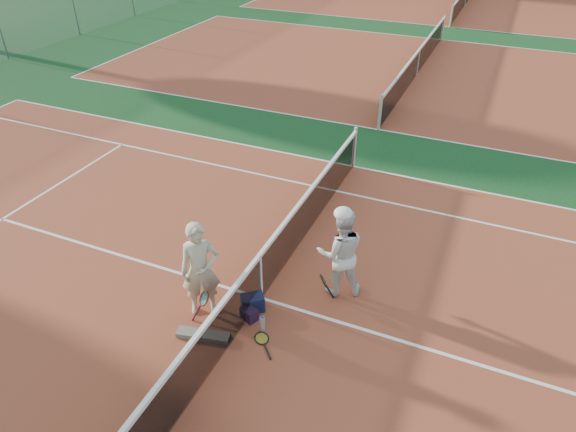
{
  "coord_description": "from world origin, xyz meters",
  "views": [
    {
      "loc": [
        3.19,
        -6.11,
        6.39
      ],
      "look_at": [
        0.0,
        1.21,
        1.05
      ],
      "focal_mm": 32.0,
      "sensor_mm": 36.0,
      "label": 1
    }
  ],
  "objects_px": {
    "net_main": "(260,277)",
    "player_a": "(200,270)",
    "racket_red": "(205,304)",
    "racket_black_held": "(323,288)",
    "racket_spare": "(262,338)",
    "sports_bag_purple": "(249,314)",
    "water_bottle": "(263,324)",
    "sports_bag_navy": "(253,303)",
    "player_b": "(341,253)"
  },
  "relations": [
    {
      "from": "player_a",
      "to": "water_bottle",
      "type": "relative_size",
      "value": 5.99
    },
    {
      "from": "player_b",
      "to": "sports_bag_navy",
      "type": "bearing_deg",
      "value": 15.24
    },
    {
      "from": "racket_red",
      "to": "player_a",
      "type": "bearing_deg",
      "value": 75.17
    },
    {
      "from": "racket_spare",
      "to": "net_main",
      "type": "bearing_deg",
      "value": -16.91
    },
    {
      "from": "racket_black_held",
      "to": "sports_bag_navy",
      "type": "xyz_separation_m",
      "value": [
        -1.04,
        -0.73,
        -0.12
      ]
    },
    {
      "from": "sports_bag_navy",
      "to": "racket_black_held",
      "type": "bearing_deg",
      "value": 34.87
    },
    {
      "from": "player_b",
      "to": "sports_bag_purple",
      "type": "height_order",
      "value": "player_b"
    },
    {
      "from": "sports_bag_purple",
      "to": "racket_black_held",
      "type": "bearing_deg",
      "value": 43.9
    },
    {
      "from": "player_b",
      "to": "racket_red",
      "type": "height_order",
      "value": "player_b"
    },
    {
      "from": "water_bottle",
      "to": "net_main",
      "type": "bearing_deg",
      "value": 117.87
    },
    {
      "from": "net_main",
      "to": "sports_bag_purple",
      "type": "xyz_separation_m",
      "value": [
        0.04,
        -0.54,
        -0.39
      ]
    },
    {
      "from": "player_a",
      "to": "racket_black_held",
      "type": "relative_size",
      "value": 3.24
    },
    {
      "from": "racket_black_held",
      "to": "racket_spare",
      "type": "relative_size",
      "value": 0.93
    },
    {
      "from": "racket_red",
      "to": "sports_bag_purple",
      "type": "height_order",
      "value": "racket_red"
    },
    {
      "from": "racket_spare",
      "to": "water_bottle",
      "type": "relative_size",
      "value": 2.0
    },
    {
      "from": "racket_red",
      "to": "net_main",
      "type": "bearing_deg",
      "value": -4.76
    },
    {
      "from": "net_main",
      "to": "racket_spare",
      "type": "bearing_deg",
      "value": -63.6
    },
    {
      "from": "racket_black_held",
      "to": "racket_spare",
      "type": "xyz_separation_m",
      "value": [
        -0.6,
        -1.29,
        -0.26
      ]
    },
    {
      "from": "player_a",
      "to": "sports_bag_navy",
      "type": "distance_m",
      "value": 1.13
    },
    {
      "from": "player_b",
      "to": "sports_bag_purple",
      "type": "distance_m",
      "value": 1.9
    },
    {
      "from": "player_a",
      "to": "player_b",
      "type": "bearing_deg",
      "value": 1.84
    },
    {
      "from": "sports_bag_navy",
      "to": "sports_bag_purple",
      "type": "relative_size",
      "value": 1.35
    },
    {
      "from": "player_b",
      "to": "racket_black_held",
      "type": "height_order",
      "value": "player_b"
    },
    {
      "from": "racket_black_held",
      "to": "sports_bag_navy",
      "type": "bearing_deg",
      "value": 0.81
    },
    {
      "from": "player_a",
      "to": "racket_red",
      "type": "relative_size",
      "value": 3.45
    },
    {
      "from": "player_b",
      "to": "sports_bag_navy",
      "type": "distance_m",
      "value": 1.77
    },
    {
      "from": "racket_spare",
      "to": "water_bottle",
      "type": "bearing_deg",
      "value": -23.13
    },
    {
      "from": "racket_red",
      "to": "sports_bag_purple",
      "type": "relative_size",
      "value": 1.81
    },
    {
      "from": "racket_red",
      "to": "racket_black_held",
      "type": "relative_size",
      "value": 0.94
    },
    {
      "from": "racket_black_held",
      "to": "sports_bag_purple",
      "type": "relative_size",
      "value": 1.93
    },
    {
      "from": "racket_spare",
      "to": "player_a",
      "type": "bearing_deg",
      "value": 36.18
    },
    {
      "from": "net_main",
      "to": "player_a",
      "type": "xyz_separation_m",
      "value": [
        -0.79,
        -0.64,
        0.39
      ]
    },
    {
      "from": "player_a",
      "to": "player_b",
      "type": "xyz_separation_m",
      "value": [
        1.98,
        1.41,
        -0.03
      ]
    },
    {
      "from": "racket_black_held",
      "to": "racket_red",
      "type": "bearing_deg",
      "value": 0.61
    },
    {
      "from": "racket_red",
      "to": "racket_spare",
      "type": "xyz_separation_m",
      "value": [
        1.12,
        -0.1,
        -0.25
      ]
    },
    {
      "from": "racket_red",
      "to": "racket_black_held",
      "type": "xyz_separation_m",
      "value": [
        1.72,
        1.19,
        0.02
      ]
    },
    {
      "from": "player_b",
      "to": "sports_bag_purple",
      "type": "xyz_separation_m",
      "value": [
        -1.16,
        -1.3,
        -0.75
      ]
    },
    {
      "from": "racket_black_held",
      "to": "racket_spare",
      "type": "bearing_deg",
      "value": 31.09
    },
    {
      "from": "player_b",
      "to": "racket_spare",
      "type": "xyz_separation_m",
      "value": [
        -0.77,
        -1.64,
        -0.85
      ]
    },
    {
      "from": "racket_red",
      "to": "racket_black_held",
      "type": "bearing_deg",
      "value": -18.28
    },
    {
      "from": "sports_bag_purple",
      "to": "water_bottle",
      "type": "relative_size",
      "value": 0.96
    },
    {
      "from": "player_b",
      "to": "racket_black_held",
      "type": "xyz_separation_m",
      "value": [
        -0.17,
        -0.35,
        -0.59
      ]
    },
    {
      "from": "net_main",
      "to": "sports_bag_purple",
      "type": "height_order",
      "value": "net_main"
    },
    {
      "from": "player_a",
      "to": "sports_bag_navy",
      "type": "height_order",
      "value": "player_a"
    },
    {
      "from": "racket_black_held",
      "to": "sports_bag_navy",
      "type": "relative_size",
      "value": 1.43
    },
    {
      "from": "racket_red",
      "to": "water_bottle",
      "type": "height_order",
      "value": "racket_red"
    },
    {
      "from": "player_a",
      "to": "sports_bag_navy",
      "type": "xyz_separation_m",
      "value": [
        0.77,
        0.34,
        -0.75
      ]
    },
    {
      "from": "racket_spare",
      "to": "sports_bag_purple",
      "type": "height_order",
      "value": "sports_bag_purple"
    },
    {
      "from": "water_bottle",
      "to": "racket_black_held",
      "type": "bearing_deg",
      "value": 59.34
    },
    {
      "from": "player_a",
      "to": "racket_spare",
      "type": "height_order",
      "value": "player_a"
    }
  ]
}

